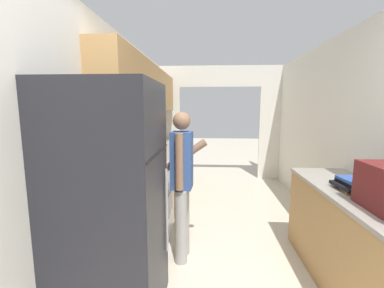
% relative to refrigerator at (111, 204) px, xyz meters
% --- Properties ---
extents(wall_left, '(0.38, 7.07, 2.50)m').
position_rel_refrigerator_xyz_m(wall_left, '(-0.31, 1.48, 0.61)').
color(wall_left, silver).
rests_on(wall_left, ground_plane).
extents(wall_right, '(0.06, 7.07, 2.50)m').
position_rel_refrigerator_xyz_m(wall_right, '(2.35, 1.03, 0.35)').
color(wall_right, silver).
rests_on(wall_right, ground_plane).
extents(wall_far_with_doorway, '(3.08, 0.06, 2.50)m').
position_rel_refrigerator_xyz_m(wall_far_with_doorway, '(0.98, 4.00, 0.55)').
color(wall_far_with_doorway, silver).
rests_on(wall_far_with_doorway, ground_plane).
extents(counter_left, '(0.62, 3.48, 0.90)m').
position_rel_refrigerator_xyz_m(counter_left, '(-0.06, 2.41, -0.45)').
color(counter_left, '#B2844C').
rests_on(counter_left, ground_plane).
extents(counter_right, '(0.62, 1.79, 0.90)m').
position_rel_refrigerator_xyz_m(counter_right, '(2.02, 0.37, -0.45)').
color(counter_right, '#B2844C').
rests_on(counter_right, ground_plane).
extents(refrigerator, '(0.75, 0.76, 1.80)m').
position_rel_refrigerator_xyz_m(refrigerator, '(0.00, 0.00, 0.00)').
color(refrigerator, black).
rests_on(refrigerator, ground_plane).
extents(range_oven, '(0.66, 0.79, 1.04)m').
position_rel_refrigerator_xyz_m(range_oven, '(-0.05, 1.16, -0.44)').
color(range_oven, '#B7B7BC').
rests_on(range_oven, ground_plane).
extents(person, '(0.51, 0.39, 1.57)m').
position_rel_refrigerator_xyz_m(person, '(0.45, 0.78, -0.06)').
color(person, '#9E9E9E').
rests_on(person, ground_plane).
extents(book_stack, '(0.28, 0.31, 0.11)m').
position_rel_refrigerator_xyz_m(book_stack, '(1.98, 0.44, 0.05)').
color(book_stack, '#C67028').
rests_on(book_stack, counter_right).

